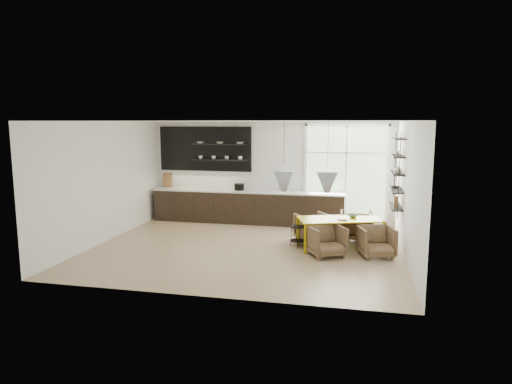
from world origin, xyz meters
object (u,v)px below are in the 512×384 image
at_px(armchair_back_left, 313,227).
at_px(armchair_front_left, 326,241).
at_px(armchair_front_right, 376,242).
at_px(armchair_back_right, 356,225).
at_px(wire_stool, 298,233).
at_px(dining_table, 340,221).

height_order(armchair_back_left, armchair_front_left, armchair_back_left).
bearing_deg(armchair_front_right, armchair_front_left, 173.28).
height_order(armchair_back_right, armchair_front_left, armchair_back_right).
distance_m(armchair_front_left, armchair_front_right, 1.08).
xyz_separation_m(armchair_back_right, wire_stool, (-1.32, -0.90, -0.05)).
xyz_separation_m(dining_table, armchair_front_left, (-0.26, -0.73, -0.31)).
xyz_separation_m(armchair_front_right, wire_stool, (-1.76, 0.48, -0.02)).
relative_size(armchair_back_right, wire_stool, 1.65).
distance_m(armchair_front_right, wire_stool, 1.82).
height_order(armchair_back_right, wire_stool, armchair_back_right).
xyz_separation_m(dining_table, wire_stool, (-0.95, -0.06, -0.33)).
xyz_separation_m(armchair_back_left, armchair_back_right, (1.02, 0.38, 0.02)).
bearing_deg(armchair_front_left, armchair_back_left, 79.46).
xyz_separation_m(armchair_front_left, armchair_front_right, (1.06, 0.18, -0.01)).
distance_m(dining_table, armchair_back_right, 0.95).
relative_size(dining_table, armchair_back_right, 2.62).
bearing_deg(dining_table, armchair_back_left, 126.34).
xyz_separation_m(armchair_back_left, wire_stool, (-0.30, -0.51, -0.04)).
distance_m(armchair_back_right, wire_stool, 1.60).
bearing_deg(armchair_front_left, dining_table, 41.44).
bearing_deg(armchair_back_left, armchair_front_left, 73.06).
relative_size(armchair_back_right, armchair_front_right, 1.09).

